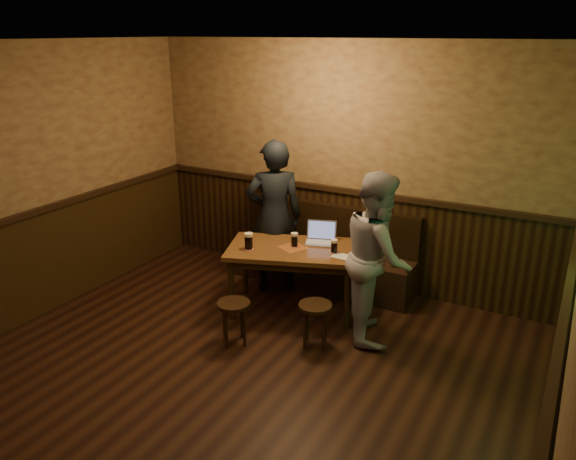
# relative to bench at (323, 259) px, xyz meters

# --- Properties ---
(room) EXTENTS (5.04, 6.04, 2.84)m
(room) POSITION_rel_bench_xyz_m (0.15, -2.53, 0.89)
(room) COLOR black
(room) RESTS_ON ground
(bench) EXTENTS (2.20, 0.50, 0.95)m
(bench) POSITION_rel_bench_xyz_m (0.00, 0.00, 0.00)
(bench) COLOR black
(bench) RESTS_ON ground
(pub_table) EXTENTS (1.54, 1.19, 0.73)m
(pub_table) POSITION_rel_bench_xyz_m (0.00, -0.76, 0.32)
(pub_table) COLOR #5B331A
(pub_table) RESTS_ON ground
(stool_left) EXTENTS (0.35, 0.35, 0.43)m
(stool_left) POSITION_rel_bench_xyz_m (-0.18, -1.64, 0.03)
(stool_left) COLOR black
(stool_left) RESTS_ON ground
(stool_right) EXTENTS (0.43, 0.43, 0.44)m
(stool_right) POSITION_rel_bench_xyz_m (0.53, -1.31, 0.04)
(stool_right) COLOR black
(stool_right) RESTS_ON ground
(pint_left) EXTENTS (0.11, 0.11, 0.18)m
(pint_left) POSITION_rel_bench_xyz_m (-0.39, -1.02, 0.50)
(pint_left) COLOR maroon
(pint_left) RESTS_ON pub_table
(pint_mid) EXTENTS (0.10, 0.10, 0.15)m
(pint_mid) POSITION_rel_bench_xyz_m (-0.00, -0.73, 0.49)
(pint_mid) COLOR maroon
(pint_mid) RESTS_ON pub_table
(pint_right) EXTENTS (0.09, 0.09, 0.14)m
(pint_right) POSITION_rel_bench_xyz_m (0.44, -0.69, 0.49)
(pint_right) COLOR maroon
(pint_right) RESTS_ON pub_table
(laptop) EXTENTS (0.38, 0.34, 0.22)m
(laptop) POSITION_rel_bench_xyz_m (0.19, -0.48, 0.47)
(laptop) COLOR silver
(laptop) RESTS_ON pub_table
(menu) EXTENTS (0.22, 0.16, 0.00)m
(menu) POSITION_rel_bench_xyz_m (0.56, -0.74, 0.42)
(menu) COLOR silver
(menu) RESTS_ON pub_table
(person_suit) EXTENTS (0.77, 0.71, 1.77)m
(person_suit) POSITION_rel_bench_xyz_m (-0.45, -0.38, 0.57)
(person_suit) COLOR black
(person_suit) RESTS_ON ground
(person_grey) EXTENTS (0.91, 1.00, 1.67)m
(person_grey) POSITION_rel_bench_xyz_m (0.95, -0.82, 0.52)
(person_grey) COLOR #98979D
(person_grey) RESTS_ON ground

